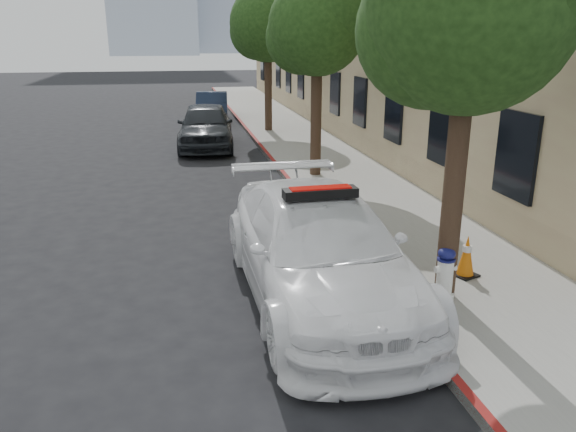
{
  "coord_description": "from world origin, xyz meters",
  "views": [
    {
      "loc": [
        -0.93,
        -9.07,
        3.88
      ],
      "look_at": [
        0.85,
        -0.28,
        1.0
      ],
      "focal_mm": 35.0,
      "sensor_mm": 36.0,
      "label": 1
    }
  ],
  "objects_px": {
    "police_car": "(319,249)",
    "parked_car_far": "(212,107)",
    "parked_car_mid": "(206,126)",
    "fire_hydrant": "(445,274)",
    "traffic_cone": "(466,256)"
  },
  "relations": [
    {
      "from": "fire_hydrant",
      "to": "traffic_cone",
      "type": "distance_m",
      "value": 1.05
    },
    {
      "from": "parked_car_far",
      "to": "fire_hydrant",
      "type": "relative_size",
      "value": 5.06
    },
    {
      "from": "police_car",
      "to": "parked_car_far",
      "type": "relative_size",
      "value": 1.37
    },
    {
      "from": "parked_car_mid",
      "to": "fire_hydrant",
      "type": "bearing_deg",
      "value": -74.14
    },
    {
      "from": "fire_hydrant",
      "to": "traffic_cone",
      "type": "relative_size",
      "value": 1.19
    },
    {
      "from": "police_car",
      "to": "fire_hydrant",
      "type": "distance_m",
      "value": 1.88
    },
    {
      "from": "police_car",
      "to": "parked_car_mid",
      "type": "relative_size",
      "value": 1.2
    },
    {
      "from": "police_car",
      "to": "fire_hydrant",
      "type": "bearing_deg",
      "value": -23.01
    },
    {
      "from": "parked_car_mid",
      "to": "traffic_cone",
      "type": "bearing_deg",
      "value": -70.32
    },
    {
      "from": "police_car",
      "to": "parked_car_mid",
      "type": "xyz_separation_m",
      "value": [
        -0.94,
        12.74,
        -0.02
      ]
    },
    {
      "from": "police_car",
      "to": "parked_car_far",
      "type": "xyz_separation_m",
      "value": [
        -0.25,
        19.35,
        -0.14
      ]
    },
    {
      "from": "police_car",
      "to": "traffic_cone",
      "type": "bearing_deg",
      "value": -0.15
    },
    {
      "from": "parked_car_mid",
      "to": "traffic_cone",
      "type": "distance_m",
      "value": 13.15
    },
    {
      "from": "police_car",
      "to": "fire_hydrant",
      "type": "height_order",
      "value": "police_car"
    },
    {
      "from": "parked_car_mid",
      "to": "traffic_cone",
      "type": "relative_size",
      "value": 6.85
    }
  ]
}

